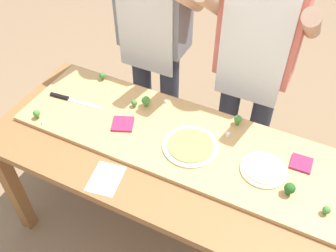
{
  "coord_description": "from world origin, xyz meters",
  "views": [
    {
      "loc": [
        0.48,
        -1.06,
        2.13
      ],
      "look_at": [
        -0.07,
        0.06,
        0.89
      ],
      "focal_mm": 40.1,
      "sensor_mm": 36.0,
      "label": 1
    }
  ],
  "objects": [
    {
      "name": "pizza_whole_pesto_green",
      "position": [
        0.05,
        0.06,
        0.81
      ],
      "size": [
        0.27,
        0.27,
        0.02
      ],
      "color": "beige",
      "rests_on": "cutting_board"
    },
    {
      "name": "broccoli_floret_back_mid",
      "position": [
        -0.73,
        -0.11,
        0.84
      ],
      "size": [
        0.04,
        0.04,
        0.05
      ],
      "color": "#487A23",
      "rests_on": "cutting_board"
    },
    {
      "name": "ground_plane",
      "position": [
        0.0,
        0.0,
        0.0
      ],
      "size": [
        8.0,
        8.0,
        0.0
      ],
      "primitive_type": "plane",
      "color": "#896B4C"
    },
    {
      "name": "broccoli_floret_back_left",
      "position": [
        0.53,
        -0.01,
        0.84
      ],
      "size": [
        0.05,
        0.05,
        0.06
      ],
      "color": "#2C5915",
      "rests_on": "cutting_board"
    },
    {
      "name": "pizza_slice_far_right",
      "position": [
        -0.31,
        0.04,
        0.81
      ],
      "size": [
        0.14,
        0.14,
        0.01
      ],
      "primitive_type": "cube",
      "rotation": [
        0.0,
        0.0,
        0.39
      ],
      "color": "#9E234C",
      "rests_on": "cutting_board"
    },
    {
      "name": "broccoli_floret_center_left",
      "position": [
        -0.28,
        0.22,
        0.84
      ],
      "size": [
        0.05,
        0.05,
        0.06
      ],
      "color": "#487A23",
      "rests_on": "cutting_board"
    },
    {
      "name": "broccoli_floret_front_mid",
      "position": [
        -0.61,
        0.31,
        0.83
      ],
      "size": [
        0.03,
        0.03,
        0.05
      ],
      "color": "#3F7220",
      "rests_on": "cutting_board"
    },
    {
      "name": "cook_right",
      "position": [
        0.16,
        0.62,
        1.0
      ],
      "size": [
        0.54,
        0.39,
        1.67
      ],
      "color": "#333847",
      "rests_on": "ground"
    },
    {
      "name": "cheese_crumble_c",
      "position": [
        0.18,
        0.2,
        0.81
      ],
      "size": [
        0.02,
        0.02,
        0.02
      ],
      "primitive_type": "cube",
      "rotation": [
        0.0,
        0.0,
        1.36
      ],
      "color": "white",
      "rests_on": "cutting_board"
    },
    {
      "name": "recipe_note",
      "position": [
        -0.22,
        -0.27,
        0.78
      ],
      "size": [
        0.16,
        0.19,
        0.0
      ],
      "primitive_type": "cube",
      "rotation": [
        0.0,
        0.0,
        0.17
      ],
      "color": "white",
      "rests_on": "prep_table"
    },
    {
      "name": "broccoli_floret_center_right",
      "position": [
        0.69,
        -0.04,
        0.83
      ],
      "size": [
        0.03,
        0.03,
        0.04
      ],
      "color": "#487A23",
      "rests_on": "cutting_board"
    },
    {
      "name": "pizza_slice_center",
      "position": [
        0.54,
        0.18,
        0.81
      ],
      "size": [
        0.1,
        0.1,
        0.01
      ],
      "primitive_type": "cube",
      "rotation": [
        0.0,
        0.0,
        0.04
      ],
      "color": "#9E234C",
      "rests_on": "cutting_board"
    },
    {
      "name": "cheese_crumble_b",
      "position": [
        -0.68,
        -0.13,
        0.81
      ],
      "size": [
        0.02,
        0.02,
        0.01
      ],
      "primitive_type": "cube",
      "rotation": [
        0.0,
        0.0,
        1.08
      ],
      "color": "silver",
      "rests_on": "cutting_board"
    },
    {
      "name": "pizza_whole_cheese_artichoke",
      "position": [
        0.4,
        0.07,
        0.81
      ],
      "size": [
        0.21,
        0.21,
        0.02
      ],
      "color": "beige",
      "rests_on": "cutting_board"
    },
    {
      "name": "prep_table",
      "position": [
        0.0,
        0.0,
        0.68
      ],
      "size": [
        1.85,
        0.75,
        0.78
      ],
      "color": "brown",
      "rests_on": "ground"
    },
    {
      "name": "broccoli_floret_front_left",
      "position": [
        -0.33,
        0.19,
        0.83
      ],
      "size": [
        0.03,
        0.03,
        0.04
      ],
      "color": "#487A23",
      "rests_on": "cutting_board"
    },
    {
      "name": "cutting_board",
      "position": [
        -0.04,
        0.1,
        0.79
      ],
      "size": [
        1.62,
        0.51,
        0.02
      ],
      "primitive_type": "cube",
      "color": "tan",
      "rests_on": "prep_table"
    },
    {
      "name": "cheese_crumble_a",
      "position": [
        -0.2,
        0.29,
        0.81
      ],
      "size": [
        0.02,
        0.02,
        0.02
      ],
      "primitive_type": "cube",
      "rotation": [
        0.0,
        0.0,
        1.56
      ],
      "color": "silver",
      "rests_on": "cutting_board"
    },
    {
      "name": "cook_left",
      "position": [
        -0.44,
        0.62,
        1.0
      ],
      "size": [
        0.54,
        0.39,
        1.67
      ],
      "color": "#333847",
      "rests_on": "ground"
    },
    {
      "name": "chefs_knife",
      "position": [
        -0.68,
        0.08,
        0.81
      ],
      "size": [
        0.31,
        0.05,
        0.02
      ],
      "color": "#B7BABF",
      "rests_on": "cutting_board"
    },
    {
      "name": "broccoli_floret_front_right",
      "position": [
        0.2,
        0.3,
        0.84
      ],
      "size": [
        0.04,
        0.04,
        0.06
      ],
      "color": "#487A23",
      "rests_on": "cutting_board"
    }
  ]
}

